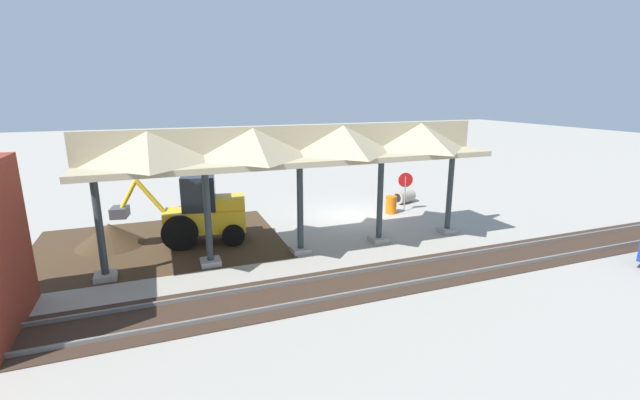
# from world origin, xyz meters

# --- Properties ---
(ground_plane) EXTENTS (120.00, 120.00, 0.00)m
(ground_plane) POSITION_xyz_m (0.00, 0.00, 0.00)
(ground_plane) COLOR #9E998E
(dirt_work_zone) EXTENTS (9.71, 7.00, 0.01)m
(dirt_work_zone) POSITION_xyz_m (9.17, 1.08, 0.00)
(dirt_work_zone) COLOR #42301E
(dirt_work_zone) RESTS_ON ground
(platform_canopy) EXTENTS (14.89, 3.20, 4.90)m
(platform_canopy) POSITION_xyz_m (4.04, 4.09, 4.16)
(platform_canopy) COLOR #9E998E
(platform_canopy) RESTS_ON ground
(rail_tracks) EXTENTS (60.00, 2.58, 0.15)m
(rail_tracks) POSITION_xyz_m (0.00, 7.43, 0.03)
(rail_tracks) COLOR slate
(rail_tracks) RESTS_ON ground
(stop_sign) EXTENTS (0.74, 0.22, 2.04)m
(stop_sign) POSITION_xyz_m (-2.90, 0.38, 1.46)
(stop_sign) COLOR gray
(stop_sign) RESTS_ON ground
(backhoe) EXTENTS (5.24, 2.15, 2.82)m
(backhoe) POSITION_xyz_m (7.45, 1.57, 1.27)
(backhoe) COLOR yellow
(backhoe) RESTS_ON ground
(dirt_mound) EXTENTS (5.31, 5.31, 1.82)m
(dirt_mound) POSITION_xyz_m (11.02, 0.56, 0.00)
(dirt_mound) COLOR #42301E
(dirt_mound) RESTS_ON ground
(concrete_pipe) EXTENTS (1.34, 1.09, 0.75)m
(concrete_pipe) POSITION_xyz_m (-3.79, -1.10, 0.37)
(concrete_pipe) COLOR #9E9384
(concrete_pipe) RESTS_ON ground
(traffic_barrel) EXTENTS (0.56, 0.56, 0.90)m
(traffic_barrel) POSITION_xyz_m (-2.04, 0.49, 0.45)
(traffic_barrel) COLOR orange
(traffic_barrel) RESTS_ON ground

